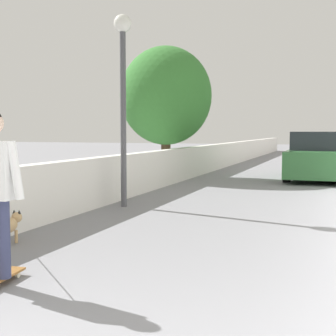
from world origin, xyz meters
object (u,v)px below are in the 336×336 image
object	(u,v)px
lamp_post	(123,74)
dog	(9,225)
tree_left_mid	(166,96)
car_near	(316,157)

from	to	relation	value
lamp_post	dog	xyz separation A→B (m)	(-3.54, 0.10, -2.44)
tree_left_mid	car_near	bearing A→B (deg)	-75.38
lamp_post	dog	bearing A→B (deg)	178.41
tree_left_mid	lamp_post	xyz separation A→B (m)	(-6.03, -1.27, 0.00)
lamp_post	dog	world-z (taller)	lamp_post
tree_left_mid	dog	size ratio (longest dim) A/B	2.40
dog	car_near	distance (m)	11.40
tree_left_mid	lamp_post	world-z (taller)	tree_left_mid
car_near	lamp_post	bearing A→B (deg)	154.40
lamp_post	car_near	world-z (taller)	lamp_post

